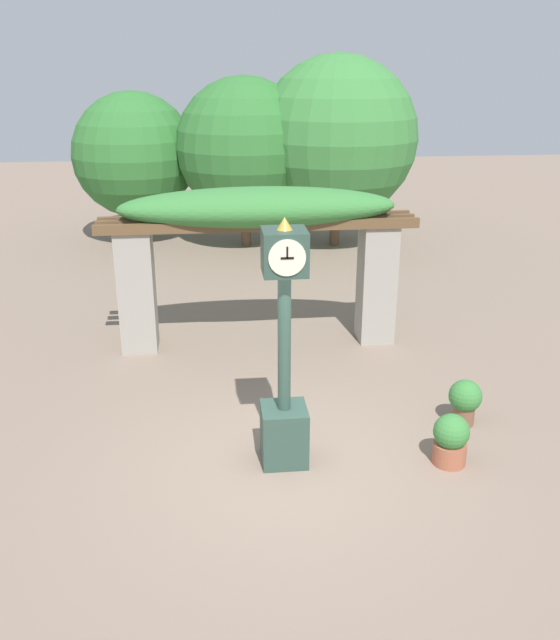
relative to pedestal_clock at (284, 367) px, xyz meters
The scene contains 6 objects.
ground_plane 1.34m from the pedestal_clock, 97.57° to the right, with size 60.00×60.00×0.00m, color #7F6B5B.
pedestal_clock is the anchor object (origin of this frame).
pergola 4.04m from the pedestal_clock, 90.26° to the left, with size 5.55×1.22×2.89m.
potted_plant_near_left 2.91m from the pedestal_clock, 14.20° to the left, with size 0.47×0.47×0.68m.
potted_plant_near_right 2.36m from the pedestal_clock, ahead, with size 0.47×0.47×0.69m.
tree_line 11.45m from the pedestal_clock, 86.86° to the left, with size 9.46×4.98×5.15m.
Camera 1 is at (-0.83, -7.46, 4.87)m, focal length 38.00 mm.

